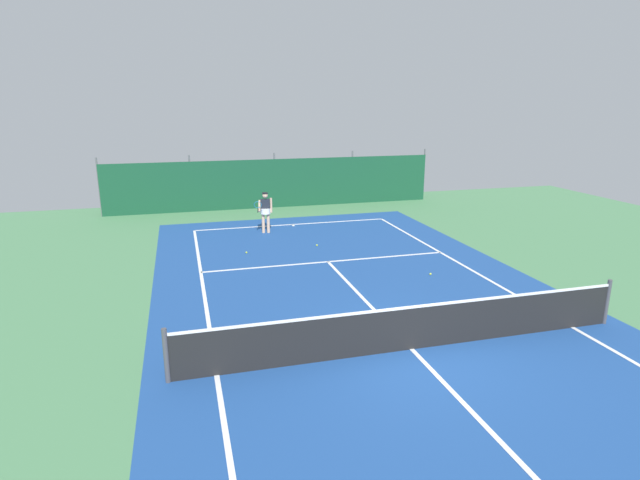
# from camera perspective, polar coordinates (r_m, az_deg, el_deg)

# --- Properties ---
(ground_plane) EXTENTS (36.00, 36.00, 0.00)m
(ground_plane) POSITION_cam_1_polar(r_m,az_deg,el_deg) (11.37, 10.15, -11.89)
(ground_plane) COLOR #4C8456
(court_surface) EXTENTS (11.02, 26.60, 0.01)m
(court_surface) POSITION_cam_1_polar(r_m,az_deg,el_deg) (11.37, 10.15, -11.87)
(court_surface) COLOR #1E478C
(court_surface) RESTS_ON ground
(tennis_net) EXTENTS (10.12, 0.10, 1.10)m
(tennis_net) POSITION_cam_1_polar(r_m,az_deg,el_deg) (11.15, 10.27, -9.55)
(tennis_net) COLOR black
(tennis_net) RESTS_ON ground
(back_fence) EXTENTS (16.30, 0.98, 2.70)m
(back_fence) POSITION_cam_1_polar(r_m,az_deg,el_deg) (26.17, -5.20, 5.29)
(back_fence) COLOR #14472D
(back_fence) RESTS_ON ground
(tennis_player) EXTENTS (0.79, 0.70, 1.64)m
(tennis_player) POSITION_cam_1_polar(r_m,az_deg,el_deg) (20.58, -6.11, 3.40)
(tennis_player) COLOR #D8AD8C
(tennis_player) RESTS_ON ground
(tennis_ball_near_player) EXTENTS (0.07, 0.07, 0.07)m
(tennis_ball_near_player) POSITION_cam_1_polar(r_m,az_deg,el_deg) (16.03, 12.20, -3.72)
(tennis_ball_near_player) COLOR #CCDB33
(tennis_ball_near_player) RESTS_ON ground
(tennis_ball_midcourt) EXTENTS (0.07, 0.07, 0.07)m
(tennis_ball_midcourt) POSITION_cam_1_polar(r_m,az_deg,el_deg) (18.05, -8.19, -1.39)
(tennis_ball_midcourt) COLOR #CCDB33
(tennis_ball_midcourt) RESTS_ON ground
(tennis_ball_by_sideline) EXTENTS (0.07, 0.07, 0.07)m
(tennis_ball_by_sideline) POSITION_cam_1_polar(r_m,az_deg,el_deg) (18.77, -0.34, -0.58)
(tennis_ball_by_sideline) COLOR #CCDB33
(tennis_ball_by_sideline) RESTS_ON ground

